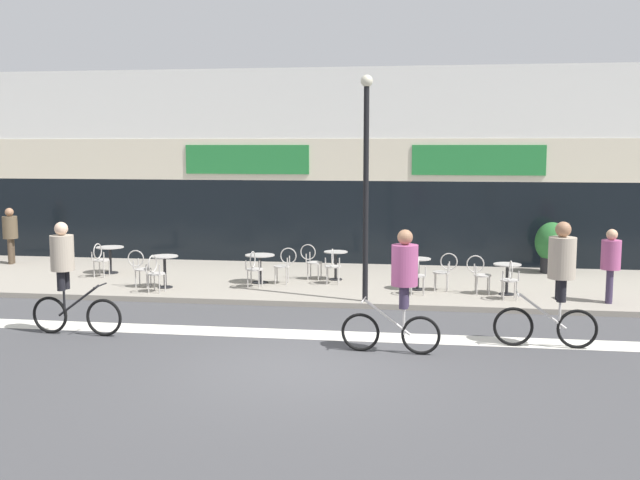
# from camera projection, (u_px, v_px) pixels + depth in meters

# --- Properties ---
(ground_plane) EXTENTS (120.00, 120.00, 0.00)m
(ground_plane) POSITION_uv_depth(u_px,v_px,m) (301.00, 368.00, 11.91)
(ground_plane) COLOR #424244
(sidewalk_slab) EXTENTS (40.00, 5.50, 0.12)m
(sidewalk_slab) POSITION_uv_depth(u_px,v_px,m) (349.00, 283.00, 19.01)
(sidewalk_slab) COLOR gray
(sidewalk_slab) RESTS_ON ground
(storefront_facade) EXTENTS (40.00, 4.06, 5.73)m
(storefront_facade) POSITION_uv_depth(u_px,v_px,m) (366.00, 167.00, 23.29)
(storefront_facade) COLOR silver
(storefront_facade) RESTS_ON ground
(bike_lane_stripe) EXTENTS (36.00, 0.70, 0.01)m
(bike_lane_stripe) POSITION_uv_depth(u_px,v_px,m) (320.00, 335.00, 13.99)
(bike_lane_stripe) COLOR silver
(bike_lane_stripe) RESTS_ON ground
(bistro_table_0) EXTENTS (0.72, 0.72, 0.71)m
(bistro_table_0) POSITION_uv_depth(u_px,v_px,m) (110.00, 254.00, 20.01)
(bistro_table_0) COLOR black
(bistro_table_0) RESTS_ON sidewalk_slab
(bistro_table_1) EXTENTS (0.65, 0.65, 0.78)m
(bistro_table_1) POSITION_uv_depth(u_px,v_px,m) (165.00, 265.00, 17.97)
(bistro_table_1) COLOR black
(bistro_table_1) RESTS_ON sidewalk_slab
(bistro_table_2) EXTENTS (0.73, 0.73, 0.71)m
(bistro_table_2) POSITION_uv_depth(u_px,v_px,m) (260.00, 263.00, 18.58)
(bistro_table_2) COLOR black
(bistro_table_2) RESTS_ON sidewalk_slab
(bistro_table_3) EXTENTS (0.60, 0.60, 0.73)m
(bistro_table_3) POSITION_uv_depth(u_px,v_px,m) (336.00, 260.00, 19.02)
(bistro_table_3) COLOR black
(bistro_table_3) RESTS_ON sidewalk_slab
(bistro_table_4) EXTENTS (0.60, 0.60, 0.76)m
(bistro_table_4) POSITION_uv_depth(u_px,v_px,m) (418.00, 268.00, 17.70)
(bistro_table_4) COLOR black
(bistro_table_4) RESTS_ON sidewalk_slab
(bistro_table_5) EXTENTS (0.63, 0.63, 0.71)m
(bistro_table_5) POSITION_uv_depth(u_px,v_px,m) (507.00, 273.00, 17.13)
(bistro_table_5) COLOR black
(bistro_table_5) RESTS_ON sidewalk_slab
(cafe_chair_0_near) EXTENTS (0.43, 0.59, 0.90)m
(cafe_chair_0_near) POSITION_uv_depth(u_px,v_px,m) (100.00, 258.00, 19.40)
(cafe_chair_0_near) COLOR #B7B2AD
(cafe_chair_0_near) RESTS_ON sidewalk_slab
(cafe_chair_1_near) EXTENTS (0.45, 0.60, 0.90)m
(cafe_chair_1_near) POSITION_uv_depth(u_px,v_px,m) (155.00, 271.00, 17.36)
(cafe_chair_1_near) COLOR #B7B2AD
(cafe_chair_1_near) RESTS_ON sidewalk_slab
(cafe_chair_1_side) EXTENTS (0.58, 0.42, 0.90)m
(cafe_chair_1_side) POSITION_uv_depth(u_px,v_px,m) (140.00, 266.00, 18.06)
(cafe_chair_1_side) COLOR #B7B2AD
(cafe_chair_1_side) RESTS_ON sidewalk_slab
(cafe_chair_2_near) EXTENTS (0.42, 0.59, 0.90)m
(cafe_chair_2_near) POSITION_uv_depth(u_px,v_px,m) (254.00, 266.00, 17.97)
(cafe_chair_2_near) COLOR #B7B2AD
(cafe_chair_2_near) RESTS_ON sidewalk_slab
(cafe_chair_2_side) EXTENTS (0.58, 0.41, 0.90)m
(cafe_chair_2_side) POSITION_uv_depth(u_px,v_px,m) (285.00, 263.00, 18.50)
(cafe_chair_2_side) COLOR #B7B2AD
(cafe_chair_2_side) RESTS_ON sidewalk_slab
(cafe_chair_3_near) EXTENTS (0.42, 0.58, 0.90)m
(cafe_chair_3_near) POSITION_uv_depth(u_px,v_px,m) (333.00, 264.00, 18.41)
(cafe_chair_3_near) COLOR #B7B2AD
(cafe_chair_3_near) RESTS_ON sidewalk_slab
(cafe_chair_3_side) EXTENTS (0.59, 0.44, 0.90)m
(cafe_chair_3_side) POSITION_uv_depth(u_px,v_px,m) (312.00, 259.00, 19.12)
(cafe_chair_3_side) COLOR #B7B2AD
(cafe_chair_3_side) RESTS_ON sidewalk_slab
(cafe_chair_4_near) EXTENTS (0.42, 0.59, 0.90)m
(cafe_chair_4_near) POSITION_uv_depth(u_px,v_px,m) (418.00, 273.00, 17.09)
(cafe_chair_4_near) COLOR #B7B2AD
(cafe_chair_4_near) RESTS_ON sidewalk_slab
(cafe_chair_4_side) EXTENTS (0.59, 0.44, 0.90)m
(cafe_chair_4_side) POSITION_uv_depth(u_px,v_px,m) (445.00, 269.00, 17.60)
(cafe_chair_4_side) COLOR #B7B2AD
(cafe_chair_4_side) RESTS_ON sidewalk_slab
(cafe_chair_5_near) EXTENTS (0.41, 0.58, 0.90)m
(cafe_chair_5_near) POSITION_uv_depth(u_px,v_px,m) (510.00, 277.00, 16.51)
(cafe_chair_5_near) COLOR #B7B2AD
(cafe_chair_5_near) RESTS_ON sidewalk_slab
(cafe_chair_5_side) EXTENTS (0.59, 0.42, 0.90)m
(cafe_chair_5_side) POSITION_uv_depth(u_px,v_px,m) (479.00, 272.00, 17.21)
(cafe_chair_5_side) COLOR #B7B2AD
(cafe_chair_5_side) RESTS_ON sidewalk_slab
(planter_pot) EXTENTS (0.89, 0.89, 1.37)m
(planter_pot) POSITION_uv_depth(u_px,v_px,m) (552.00, 245.00, 20.04)
(planter_pot) COLOR #232326
(planter_pot) RESTS_ON sidewalk_slab
(lamp_post) EXTENTS (0.26, 0.26, 4.90)m
(lamp_post) POSITION_uv_depth(u_px,v_px,m) (366.00, 172.00, 16.12)
(lamp_post) COLOR black
(lamp_post) RESTS_ON sidewalk_slab
(cyclist_0) EXTENTS (1.79, 0.49, 2.23)m
(cyclist_0) POSITION_uv_depth(u_px,v_px,m) (558.00, 274.00, 12.96)
(cyclist_0) COLOR black
(cyclist_0) RESTS_ON ground
(cyclist_1) EXTENTS (1.70, 0.52, 2.13)m
(cyclist_1) POSITION_uv_depth(u_px,v_px,m) (401.00, 281.00, 12.61)
(cyclist_1) COLOR black
(cyclist_1) RESTS_ON ground
(cyclist_2) EXTENTS (1.81, 0.50, 2.12)m
(cyclist_2) POSITION_uv_depth(u_px,v_px,m) (66.00, 271.00, 13.91)
(cyclist_2) COLOR black
(cyclist_2) RESTS_ON ground
(pedestrian_near_end) EXTENTS (0.51, 0.51, 1.62)m
(pedestrian_near_end) POSITION_uv_depth(u_px,v_px,m) (611.00, 259.00, 16.19)
(pedestrian_near_end) COLOR #382D47
(pedestrian_near_end) RESTS_ON sidewalk_slab
(pedestrian_far_end) EXTENTS (0.50, 0.50, 1.62)m
(pedestrian_far_end) POSITION_uv_depth(u_px,v_px,m) (10.00, 231.00, 21.57)
(pedestrian_far_end) COLOR #4C3D2D
(pedestrian_far_end) RESTS_ON sidewalk_slab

